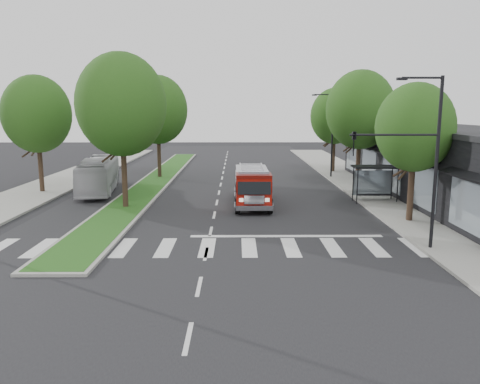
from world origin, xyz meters
name	(u,v)px	position (x,y,z in m)	size (l,w,h in m)	color
ground	(211,231)	(0.00, 0.00, 0.00)	(140.00, 140.00, 0.00)	black
sidewalk_right	(384,196)	(12.50, 10.00, 0.07)	(5.00, 80.00, 0.15)	gray
sidewalk_left	(25,197)	(-14.50, 10.00, 0.07)	(5.00, 80.00, 0.15)	gray
median	(156,180)	(-6.00, 18.00, 0.08)	(3.00, 50.00, 0.15)	gray
storefront_row	(445,164)	(17.00, 10.00, 2.50)	(8.00, 30.00, 5.00)	black
bus_shelter	(375,174)	(11.20, 8.15, 2.04)	(3.20, 1.60, 2.61)	black
tree_right_near	(415,128)	(11.50, 2.00, 5.51)	(4.40, 4.40, 8.05)	black
tree_right_mid	(360,110)	(11.50, 14.00, 6.49)	(5.60, 5.60, 9.72)	black
tree_right_far	(335,116)	(11.50, 24.00, 5.84)	(5.00, 5.00, 8.73)	black
tree_median_near	(121,105)	(-6.00, 6.00, 6.81)	(5.80, 5.80, 10.16)	black
tree_median_far	(158,110)	(-6.00, 20.00, 6.49)	(5.60, 5.60, 9.72)	black
tree_left_mid	(37,114)	(-14.00, 12.00, 6.16)	(5.20, 5.20, 9.16)	black
streetlight_right_near	(418,151)	(9.61, -3.50, 4.67)	(4.08, 0.22, 8.00)	black
streetlight_right_far	(331,131)	(10.35, 20.00, 4.48)	(2.11, 0.20, 8.00)	black
fire_engine	(252,186)	(2.48, 7.36, 1.28)	(2.38, 7.68, 2.66)	#570904
city_bus	(99,175)	(-9.62, 12.50, 1.36)	(2.29, 9.78, 2.72)	#BABABE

